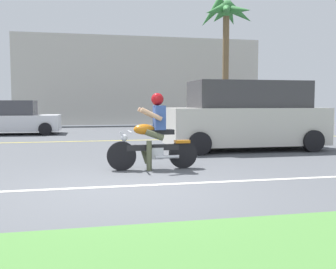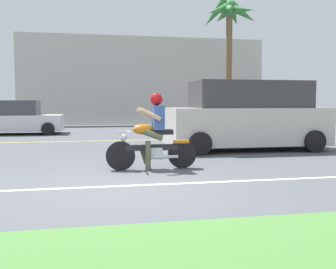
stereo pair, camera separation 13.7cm
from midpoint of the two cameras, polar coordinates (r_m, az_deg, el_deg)
ground at (r=9.72m, az=-7.20°, el=-4.03°), size 56.00×30.00×0.04m
lane_line_near at (r=6.91m, az=-5.42°, el=-7.35°), size 50.40×0.12×0.01m
lane_line_far at (r=15.03m, az=-8.74°, el=-0.89°), size 50.40×0.12×0.01m
motorcyclist at (r=8.48m, az=-1.78°, el=-0.40°), size 1.96×0.64×1.64m
suv_nearby at (r=12.24m, az=11.67°, el=2.50°), size 4.96×2.14×2.07m
parked_car_1 at (r=19.22m, az=-20.80°, el=2.18°), size 3.99×2.07×1.53m
palm_tree_0 at (r=23.52m, az=8.96°, el=16.11°), size 3.48×3.55×7.40m
building_far at (r=27.88m, az=-3.67°, el=7.52°), size 16.06×4.00×5.69m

